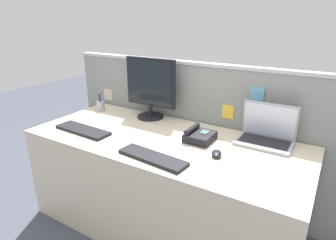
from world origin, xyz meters
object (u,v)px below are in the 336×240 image
at_px(laptop, 266,133).
at_px(computer_mouse_right_hand, 217,154).
at_px(keyboard_spare, 83,130).
at_px(desk_phone, 199,136).
at_px(cell_phone_silver_slab, 197,128).
at_px(pen_cup, 101,106).
at_px(desktop_monitor, 150,86).
at_px(keyboard_main, 153,157).
at_px(cell_phone_white_slab, 80,115).

distance_m(laptop, computer_mouse_right_hand, 0.41).
bearing_deg(keyboard_spare, laptop, 24.85).
xyz_separation_m(desk_phone, cell_phone_silver_slab, (-0.11, 0.19, -0.03)).
xyz_separation_m(pen_cup, cell_phone_silver_slab, (0.92, 0.06, -0.04)).
distance_m(pen_cup, cell_phone_silver_slab, 0.92).
distance_m(laptop, cell_phone_silver_slab, 0.50).
bearing_deg(keyboard_spare, desktop_monitor, 66.68).
relative_size(keyboard_main, cell_phone_silver_slab, 3.44).
height_order(desktop_monitor, cell_phone_white_slab, desktop_monitor).
distance_m(desk_phone, keyboard_main, 0.40).
bearing_deg(desktop_monitor, laptop, -1.42).
height_order(pen_cup, cell_phone_silver_slab, pen_cup).
relative_size(desktop_monitor, cell_phone_white_slab, 3.31).
bearing_deg(keyboard_spare, cell_phone_white_slab, 142.47).
bearing_deg(pen_cup, computer_mouse_right_hand, -13.33).
bearing_deg(pen_cup, desk_phone, -7.38).
distance_m(laptop, desk_phone, 0.44).
distance_m(keyboard_main, cell_phone_white_slab, 1.01).
relative_size(pen_cup, cell_phone_silver_slab, 1.43).
relative_size(desktop_monitor, keyboard_main, 1.11).
bearing_deg(cell_phone_silver_slab, desk_phone, -16.79).
relative_size(desktop_monitor, laptop, 1.39).
xyz_separation_m(desktop_monitor, keyboard_spare, (-0.25, -0.52, -0.25)).
height_order(keyboard_main, keyboard_spare, same).
height_order(desk_phone, cell_phone_white_slab, desk_phone).
bearing_deg(desk_phone, cell_phone_silver_slab, 119.03).
distance_m(keyboard_main, keyboard_spare, 0.68).
bearing_deg(cell_phone_silver_slab, keyboard_spare, -100.40).
xyz_separation_m(laptop, pen_cup, (-1.41, -0.06, -0.02)).
bearing_deg(laptop, desk_phone, -153.26).
xyz_separation_m(laptop, computer_mouse_right_hand, (-0.20, -0.35, -0.05)).
height_order(desk_phone, computer_mouse_right_hand, desk_phone).
bearing_deg(desktop_monitor, keyboard_spare, -115.57).
bearing_deg(cell_phone_white_slab, computer_mouse_right_hand, 6.07).
bearing_deg(keyboard_spare, computer_mouse_right_hand, 10.40).
bearing_deg(cell_phone_white_slab, desktop_monitor, 38.26).
bearing_deg(pen_cup, desktop_monitor, 10.41).
bearing_deg(keyboard_main, desktop_monitor, 130.11).
height_order(laptop, keyboard_spare, laptop).
bearing_deg(laptop, cell_phone_white_slab, -170.05).
bearing_deg(computer_mouse_right_hand, laptop, 39.79).
bearing_deg(keyboard_main, keyboard_spare, 177.24).
relative_size(keyboard_main, cell_phone_white_slab, 3.00).
bearing_deg(keyboard_main, desk_phone, 78.02).
relative_size(desk_phone, keyboard_main, 0.44).
bearing_deg(computer_mouse_right_hand, cell_phone_silver_slab, 110.08).
xyz_separation_m(desktop_monitor, cell_phone_silver_slab, (0.44, -0.03, -0.26)).
relative_size(desk_phone, cell_phone_silver_slab, 1.53).
distance_m(desktop_monitor, cell_phone_silver_slab, 0.51).
relative_size(laptop, cell_phone_silver_slab, 2.75).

